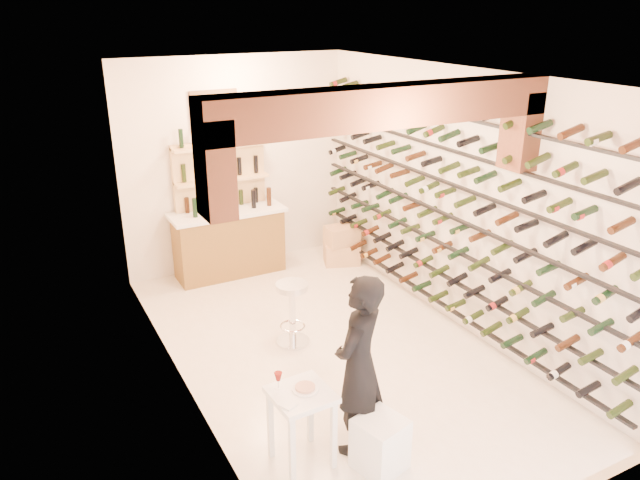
{
  "coord_description": "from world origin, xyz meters",
  "views": [
    {
      "loc": [
        -3.08,
        -5.5,
        3.85
      ],
      "look_at": [
        0.0,
        0.3,
        1.3
      ],
      "focal_mm": 34.1,
      "sensor_mm": 36.0,
      "label": 1
    }
  ],
  "objects_px": {
    "back_counter": "(229,241)",
    "crate_lower": "(342,253)",
    "person": "(359,365)",
    "tasting_table": "(301,405)",
    "chrome_barstool": "(292,309)",
    "wine_rack": "(443,208)",
    "white_stool": "(380,444)"
  },
  "relations": [
    {
      "from": "chrome_barstool",
      "to": "white_stool",
      "type": "bearing_deg",
      "value": -96.06
    },
    {
      "from": "back_counter",
      "to": "crate_lower",
      "type": "xyz_separation_m",
      "value": [
        1.7,
        -0.45,
        -0.37
      ]
    },
    {
      "from": "wine_rack",
      "to": "white_stool",
      "type": "distance_m",
      "value": 3.15
    },
    {
      "from": "chrome_barstool",
      "to": "person",
      "type": "bearing_deg",
      "value": -97.88
    },
    {
      "from": "wine_rack",
      "to": "crate_lower",
      "type": "relative_size",
      "value": 10.45
    },
    {
      "from": "person",
      "to": "wine_rack",
      "type": "bearing_deg",
      "value": -177.73
    },
    {
      "from": "chrome_barstool",
      "to": "crate_lower",
      "type": "xyz_separation_m",
      "value": [
        1.74,
        1.84,
        -0.29
      ]
    },
    {
      "from": "tasting_table",
      "to": "chrome_barstool",
      "type": "relative_size",
      "value": 1.13
    },
    {
      "from": "white_stool",
      "to": "person",
      "type": "height_order",
      "value": "person"
    },
    {
      "from": "tasting_table",
      "to": "back_counter",
      "type": "bearing_deg",
      "value": 75.61
    },
    {
      "from": "back_counter",
      "to": "person",
      "type": "distance_m",
      "value": 4.26
    },
    {
      "from": "person",
      "to": "chrome_barstool",
      "type": "xyz_separation_m",
      "value": [
        0.27,
        1.94,
        -0.41
      ]
    },
    {
      "from": "back_counter",
      "to": "person",
      "type": "height_order",
      "value": "person"
    },
    {
      "from": "white_stool",
      "to": "back_counter",
      "type": "bearing_deg",
      "value": 86.42
    },
    {
      "from": "white_stool",
      "to": "chrome_barstool",
      "type": "relative_size",
      "value": 0.62
    },
    {
      "from": "wine_rack",
      "to": "tasting_table",
      "type": "relative_size",
      "value": 6.37
    },
    {
      "from": "wine_rack",
      "to": "chrome_barstool",
      "type": "distance_m",
      "value": 2.2
    },
    {
      "from": "wine_rack",
      "to": "chrome_barstool",
      "type": "bearing_deg",
      "value": 169.18
    },
    {
      "from": "chrome_barstool",
      "to": "back_counter",
      "type": "bearing_deg",
      "value": 88.9
    },
    {
      "from": "wine_rack",
      "to": "back_counter",
      "type": "relative_size",
      "value": 3.35
    },
    {
      "from": "back_counter",
      "to": "crate_lower",
      "type": "height_order",
      "value": "back_counter"
    },
    {
      "from": "wine_rack",
      "to": "back_counter",
      "type": "distance_m",
      "value": 3.38
    },
    {
      "from": "white_stool",
      "to": "tasting_table",
      "type": "bearing_deg",
      "value": 146.28
    },
    {
      "from": "back_counter",
      "to": "white_stool",
      "type": "bearing_deg",
      "value": -93.58
    },
    {
      "from": "tasting_table",
      "to": "crate_lower",
      "type": "distance_m",
      "value": 4.56
    },
    {
      "from": "wine_rack",
      "to": "white_stool",
      "type": "height_order",
      "value": "wine_rack"
    },
    {
      "from": "tasting_table",
      "to": "crate_lower",
      "type": "xyz_separation_m",
      "value": [
        2.57,
        3.74,
        -0.44
      ]
    },
    {
      "from": "wine_rack",
      "to": "chrome_barstool",
      "type": "relative_size",
      "value": 7.21
    },
    {
      "from": "white_stool",
      "to": "crate_lower",
      "type": "xyz_separation_m",
      "value": [
        1.99,
        4.13,
        -0.08
      ]
    },
    {
      "from": "wine_rack",
      "to": "chrome_barstool",
      "type": "xyz_separation_m",
      "value": [
        -1.87,
        0.36,
        -1.09
      ]
    },
    {
      "from": "tasting_table",
      "to": "person",
      "type": "height_order",
      "value": "person"
    },
    {
      "from": "person",
      "to": "chrome_barstool",
      "type": "distance_m",
      "value": 2.0
    }
  ]
}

